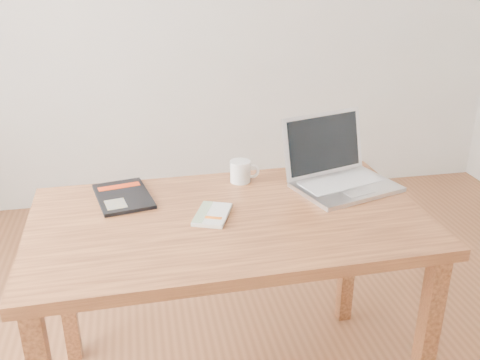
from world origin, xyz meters
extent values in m
cube|color=brown|center=(-0.18, 0.18, 0.73)|extent=(1.32, 0.78, 0.04)
cube|color=brown|center=(0.43, -0.12, 0.35)|extent=(0.06, 0.06, 0.71)
cube|color=brown|center=(-0.78, 0.49, 0.35)|extent=(0.06, 0.06, 0.71)
cube|color=brown|center=(0.41, 0.51, 0.35)|extent=(0.06, 0.06, 0.71)
cube|color=silver|center=(-0.23, 0.19, 0.76)|extent=(0.16, 0.19, 0.01)
cube|color=white|center=(-0.23, 0.19, 0.76)|extent=(0.16, 0.19, 0.01)
cube|color=gray|center=(-0.26, 0.20, 0.76)|extent=(0.09, 0.16, 0.00)
cube|color=#CC570E|center=(-0.23, 0.15, 0.76)|extent=(0.06, 0.04, 0.00)
cube|color=black|center=(-0.52, 0.39, 0.76)|extent=(0.23, 0.30, 0.01)
cube|color=#A7280B|center=(-0.54, 0.47, 0.76)|extent=(0.16, 0.07, 0.00)
cube|color=gray|center=(-0.55, 0.32, 0.76)|extent=(0.08, 0.09, 0.00)
cube|color=silver|center=(0.29, 0.31, 0.76)|extent=(0.41, 0.34, 0.02)
cube|color=silver|center=(0.28, 0.34, 0.77)|extent=(0.33, 0.21, 0.00)
cube|color=#BCBCC1|center=(0.31, 0.24, 0.77)|extent=(0.12, 0.08, 0.00)
cube|color=silver|center=(0.24, 0.45, 0.88)|extent=(0.36, 0.16, 0.23)
cube|color=black|center=(0.24, 0.45, 0.88)|extent=(0.32, 0.14, 0.20)
cylinder|color=white|center=(-0.08, 0.46, 0.79)|extent=(0.08, 0.08, 0.08)
cylinder|color=black|center=(-0.08, 0.46, 0.83)|extent=(0.06, 0.06, 0.01)
torus|color=white|center=(-0.04, 0.45, 0.79)|extent=(0.06, 0.02, 0.06)
camera|label=1|loc=(-0.45, -1.38, 1.56)|focal=40.00mm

